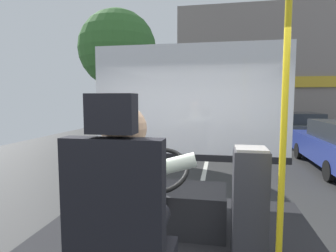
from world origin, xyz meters
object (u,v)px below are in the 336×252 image
at_px(fare_box, 249,203).
at_px(parked_car_white, 273,120).
at_px(driver_seat, 122,242).
at_px(bus_driver, 129,197).
at_px(parked_car_charcoal, 299,127).
at_px(steering_console, 168,206).
at_px(handrail_pole, 283,138).

bearing_deg(fare_box, parked_car_white, 79.13).
xyz_separation_m(driver_seat, bus_driver, (0.00, 0.12, 0.19)).
xyz_separation_m(parked_car_charcoal, parked_car_white, (-0.22, 5.21, -0.04)).
xyz_separation_m(driver_seat, steering_console, (0.00, 1.29, -0.31)).
relative_size(bus_driver, steering_console, 0.73).
xyz_separation_m(bus_driver, parked_car_charcoal, (4.22, 12.68, -0.79)).
height_order(steering_console, fare_box, fare_box).
height_order(parked_car_charcoal, parked_car_white, parked_car_charcoal).
bearing_deg(bus_driver, parked_car_charcoal, 71.61).
height_order(fare_box, parked_car_charcoal, fare_box).
bearing_deg(bus_driver, parked_car_white, 77.40).
xyz_separation_m(steering_console, parked_car_white, (4.00, 16.72, -0.33)).
xyz_separation_m(driver_seat, handrail_pole, (0.90, 0.69, 0.46)).
xyz_separation_m(handrail_pole, parked_car_white, (3.10, 17.33, -1.10)).
distance_m(handrail_pole, fare_box, 0.63).
height_order(bus_driver, parked_car_white, bus_driver).
bearing_deg(handrail_pole, steering_console, 146.10).
xyz_separation_m(fare_box, parked_car_charcoal, (3.50, 11.88, -0.50)).
bearing_deg(parked_car_white, driver_seat, -102.52).
bearing_deg(driver_seat, bus_driver, 90.00).
distance_m(driver_seat, fare_box, 1.18).
xyz_separation_m(handrail_pole, fare_box, (-0.18, 0.24, -0.55)).
relative_size(steering_console, handrail_pole, 0.55).
distance_m(steering_console, parked_car_white, 17.20).
bearing_deg(driver_seat, handrail_pole, 37.27).
relative_size(driver_seat, fare_box, 1.45).
xyz_separation_m(fare_box, parked_car_white, (3.28, 17.09, -0.55)).
height_order(driver_seat, fare_box, driver_seat).
bearing_deg(parked_car_charcoal, steering_console, -110.12).
xyz_separation_m(steering_console, handrail_pole, (0.90, -0.61, 0.77)).
bearing_deg(parked_car_white, steering_console, -103.46).
height_order(bus_driver, steering_console, bus_driver).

